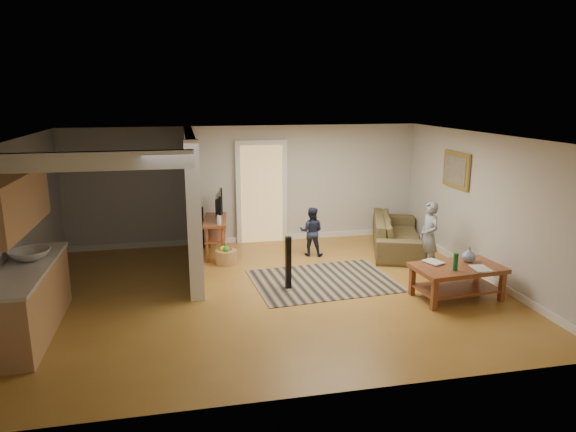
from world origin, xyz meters
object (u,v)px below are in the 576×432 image
(speaker_left, at_px, (288,263))
(toddler, at_px, (311,255))
(tv_console, at_px, (216,222))
(child, at_px, (427,269))
(coffee_table, at_px, (458,273))
(toy_basket, at_px, (226,256))
(sofa, at_px, (396,249))
(speaker_right, at_px, (202,228))

(speaker_left, relative_size, toddler, 0.91)
(tv_console, distance_m, child, 4.14)
(tv_console, bearing_deg, coffee_table, -34.54)
(toy_basket, distance_m, toddler, 1.72)
(coffee_table, height_order, tv_console, tv_console)
(sofa, distance_m, toy_basket, 3.54)
(sofa, bearing_deg, toy_basket, 112.97)
(coffee_table, distance_m, toddler, 3.13)
(coffee_table, distance_m, tv_console, 4.67)
(sofa, xyz_separation_m, toy_basket, (-3.54, -0.22, 0.15))
(speaker_left, bearing_deg, coffee_table, -22.96)
(sofa, xyz_separation_m, child, (0.07, -1.26, 0.00))
(coffee_table, relative_size, toy_basket, 3.48)
(tv_console, relative_size, toy_basket, 2.95)
(tv_console, bearing_deg, speaker_right, 123.11)
(child, distance_m, toddler, 2.26)
(speaker_right, relative_size, child, 0.70)
(speaker_left, bearing_deg, toy_basket, 118.02)
(sofa, bearing_deg, child, -157.54)
(child, bearing_deg, tv_console, -118.52)
(sofa, height_order, child, child)
(tv_console, xyz_separation_m, speaker_right, (-0.26, 0.51, -0.23))
(tv_console, relative_size, speaker_left, 1.35)
(speaker_left, height_order, speaker_right, speaker_left)
(toddler, bearing_deg, speaker_right, -3.09)
(tv_console, xyz_separation_m, toddler, (1.84, -0.43, -0.67))
(sofa, height_order, tv_console, tv_console)
(speaker_right, relative_size, toddler, 0.90)
(tv_console, height_order, child, tv_console)
(tv_console, distance_m, toddler, 2.01)
(toddler, bearing_deg, tv_console, 7.78)
(speaker_left, bearing_deg, tv_console, 113.14)
(toddler, bearing_deg, toy_basket, 27.13)
(toy_basket, relative_size, child, 0.32)
(speaker_left, bearing_deg, speaker_right, 113.38)
(sofa, distance_m, speaker_left, 3.18)
(sofa, relative_size, toddler, 2.40)
(speaker_left, xyz_separation_m, toddler, (0.82, 1.67, -0.45))
(speaker_right, relative_size, toy_basket, 2.15)
(coffee_table, height_order, speaker_right, speaker_right)
(tv_console, distance_m, speaker_right, 0.62)
(speaker_right, bearing_deg, coffee_table, -38.69)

